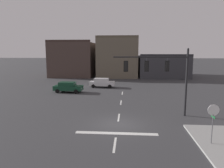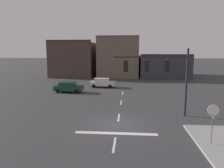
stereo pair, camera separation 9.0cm
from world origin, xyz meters
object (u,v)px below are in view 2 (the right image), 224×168
at_px(signal_mast_near_side, 163,71).
at_px(car_lot_nearside, 102,83).
at_px(stop_sign, 213,115).
at_px(car_lot_middle, 68,87).

xyz_separation_m(signal_mast_near_side, car_lot_nearside, (-7.94, 16.35, -3.55)).
bearing_deg(signal_mast_near_side, car_lot_nearside, 115.89).
bearing_deg(car_lot_nearside, stop_sign, -65.68).
bearing_deg(stop_sign, signal_mast_near_side, 110.10).
bearing_deg(car_lot_middle, car_lot_nearside, 47.12).
bearing_deg(car_lot_middle, signal_mast_near_side, -41.87).
relative_size(signal_mast_near_side, stop_sign, 2.51).
relative_size(signal_mast_near_side, car_lot_nearside, 1.58).
bearing_deg(stop_sign, car_lot_middle, 130.24).
bearing_deg(car_lot_nearside, signal_mast_near_side, -64.11).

